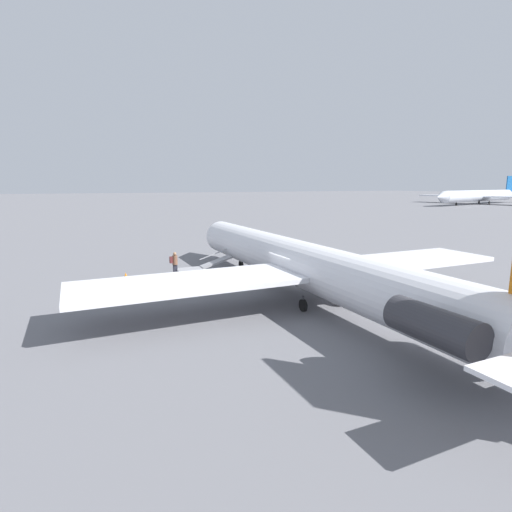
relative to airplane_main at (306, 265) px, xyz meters
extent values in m
plane|color=slate|center=(0.96, -0.01, -2.01)|extent=(600.00, 600.00, 0.00)
cylinder|color=silver|center=(0.96, -0.01, -0.02)|extent=(26.01, 2.87, 2.56)
cone|color=silver|center=(15.36, -0.18, -0.02)|extent=(2.85, 2.55, 2.51)
cube|color=silver|center=(-0.26, 6.74, -0.21)|extent=(4.23, 10.96, 0.26)
cube|color=silver|center=(-0.42, -6.73, -0.21)|extent=(4.23, 10.96, 0.26)
cylinder|color=#2D2D33|center=(-10.17, 1.92, 0.17)|extent=(3.09, 1.19, 1.15)
cylinder|color=#2D2D33|center=(-10.21, -1.68, 0.17)|extent=(3.09, 1.19, 1.15)
cylinder|color=black|center=(9.40, -0.11, -1.69)|extent=(0.64, 0.17, 0.63)
cylinder|color=#2D2D33|center=(9.40, -0.11, -1.27)|extent=(0.11, 0.11, 0.20)
cylinder|color=black|center=(-1.63, 1.17, -1.69)|extent=(0.64, 0.17, 0.63)
cylinder|color=#2D2D33|center=(-1.63, 1.17, -1.27)|extent=(0.11, 0.11, 0.20)
cylinder|color=black|center=(-1.65, -1.13, -1.69)|extent=(0.64, 0.17, 0.63)
cylinder|color=#2D2D33|center=(-1.65, -1.13, -1.27)|extent=(0.11, 0.11, 0.20)
cylinder|color=silver|center=(69.20, -109.83, 0.76)|extent=(12.96, 44.09, 3.57)
cone|color=silver|center=(64.05, -86.25, 0.76)|extent=(4.25, 4.58, 3.50)
cone|color=silver|center=(74.43, -133.76, 0.76)|extent=(4.41, 5.28, 3.50)
cube|color=#145193|center=(74.23, -132.86, 4.50)|extent=(1.35, 4.94, 5.71)
cube|color=silver|center=(74.34, -133.34, 1.11)|extent=(10.22, 4.22, 0.18)
cube|color=silver|center=(80.52, -109.63, 0.49)|extent=(19.42, 9.55, 0.36)
cylinder|color=black|center=(66.12, -95.75, -1.57)|extent=(0.40, 0.91, 0.88)
cylinder|color=#2D2D33|center=(66.12, -95.75, -0.99)|extent=(0.16, 0.16, 0.28)
cylinder|color=black|center=(68.58, -114.51, -1.57)|extent=(0.40, 0.91, 0.88)
cylinder|color=#2D2D33|center=(68.58, -114.51, -0.99)|extent=(0.16, 0.16, 0.28)
cylinder|color=black|center=(71.72, -113.82, -1.57)|extent=(0.40, 0.91, 0.88)
cylinder|color=#2D2D33|center=(71.72, -113.82, -0.99)|extent=(0.16, 0.16, 0.28)
cube|color=#99999E|center=(8.80, 4.13, -1.76)|extent=(1.12, 1.81, 0.50)
cube|color=#99999E|center=(8.78, 2.13, -1.18)|extent=(0.93, 2.24, 0.77)
cube|color=#99999E|center=(9.23, 2.12, -0.68)|extent=(0.09, 2.22, 0.71)
cube|color=#23232D|center=(8.92, 5.12, -1.58)|extent=(0.20, 0.28, 0.85)
cylinder|color=brown|center=(8.92, 5.12, -0.83)|extent=(0.36, 0.36, 0.65)
sphere|color=#936B4C|center=(8.92, 5.12, -0.39)|extent=(0.24, 0.24, 0.24)
cube|color=#592323|center=(8.92, 5.39, -0.80)|extent=(0.28, 0.18, 0.44)
cube|color=black|center=(9.13, 8.44, -1.99)|extent=(0.51, 0.51, 0.03)
cone|color=orange|center=(9.13, 8.44, -1.73)|extent=(0.39, 0.39, 0.56)
camera|label=1|loc=(-18.26, 11.69, 4.38)|focal=28.00mm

